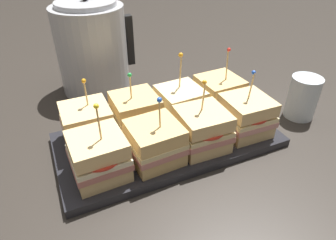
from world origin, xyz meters
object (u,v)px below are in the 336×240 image
Objects in this scene: sandwich_front_center_right at (202,129)px; sandwich_back_far_left at (87,125)px; sandwich_front_center_left at (155,143)px; sandwich_back_far_right at (219,94)px; sandwich_back_center_right at (180,104)px; serving_platter at (168,140)px; sandwich_back_center_left at (136,113)px; sandwich_front_far_left at (99,157)px; drinking_glass at (303,97)px; kettle_steel at (92,48)px; sandwich_front_far_right at (246,116)px.

sandwich_back_far_left is at bearing 152.18° from sandwich_front_center_right.
sandwich_back_far_right is (0.21, 0.11, 0.00)m from sandwich_front_center_left.
sandwich_back_center_right is at bearing 88.03° from sandwich_front_center_right.
serving_platter is 0.09m from sandwich_back_center_left.
sandwich_front_center_left is 0.15m from sandwich_back_far_left.
sandwich_back_far_right is (0.32, 0.11, -0.00)m from sandwich_front_far_left.
sandwich_back_far_right is at bearing 45.52° from sandwich_front_center_right.
sandwich_front_center_right reaches higher than drinking_glass.
sandwich_back_far_right is (0.11, 0.00, 0.00)m from sandwich_back_center_right.
sandwich_front_center_left reaches higher than drinking_glass.
serving_platter is at bearing 18.43° from sandwich_front_far_left.
sandwich_back_center_left is at bearing 90.23° from sandwich_front_center_left.
kettle_steel reaches higher than serving_platter.
sandwich_back_center_right reaches higher than sandwich_back_far_right.
sandwich_front_far_right is 0.11m from sandwich_back_far_right.
serving_platter is 0.18m from sandwich_front_far_right.
sandwich_front_center_left is at bearing -89.77° from sandwich_back_center_left.
sandwich_front_far_left is at bearing -90.70° from sandwich_back_far_left.
serving_platter is 0.09m from sandwich_front_center_right.
sandwich_front_center_left is 0.24m from sandwich_back_far_right.
drinking_glass is at bearing -39.91° from kettle_steel.
sandwich_front_center_left is (-0.05, -0.06, 0.05)m from serving_platter.
serving_platter is 3.19× the size of sandwich_front_center_right.
sandwich_front_center_right is 0.57× the size of kettle_steel.
sandwich_front_far_left is 1.05× the size of sandwich_front_far_right.
sandwich_back_center_left reaches higher than drinking_glass.
sandwich_back_far_right is (-0.00, 0.11, -0.00)m from sandwich_front_far_right.
sandwich_front_far_right reaches higher than sandwich_front_center_left.
sandwich_back_far_left is 0.54× the size of kettle_steel.
sandwich_front_center_right is 1.02× the size of sandwich_front_far_right.
kettle_steel is at bearing 94.34° from sandwich_front_center_left.
serving_platter is 0.09m from sandwich_front_center_left.
sandwich_back_center_right reaches higher than sandwich_front_far_left.
serving_platter is 0.18m from sandwich_front_far_left.
sandwich_front_far_left is at bearing -134.55° from sandwich_back_center_left.
sandwich_front_center_left is 0.87× the size of sandwich_back_center_right.
kettle_steel is (-0.03, 0.27, 0.06)m from sandwich_back_center_left.
sandwich_front_far_left reaches higher than sandwich_back_far_left.
sandwich_front_far_right is 0.91× the size of sandwich_back_center_right.
sandwich_back_center_left is 0.88× the size of sandwich_back_center_right.
sandwich_back_far_right is at bearing -0.36° from sandwich_back_center_left.
sandwich_back_far_left is 0.88× the size of sandwich_back_center_right.
sandwich_back_center_right is at bearing 45.28° from sandwich_front_center_left.
kettle_steel reaches higher than sandwich_back_center_left.
sandwich_front_center_right reaches higher than sandwich_back_center_left.
sandwich_front_center_right is 0.15m from sandwich_back_center_left.
sandwich_back_center_right is at bearing 44.01° from serving_platter.
sandwich_front_far_right reaches higher than serving_platter.
sandwich_front_center_right is 1.05× the size of sandwich_back_far_left.
serving_platter is 2.97× the size of sandwich_back_far_right.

